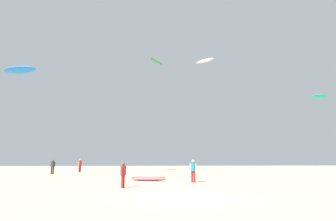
{
  "coord_description": "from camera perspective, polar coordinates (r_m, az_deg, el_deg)",
  "views": [
    {
      "loc": [
        -1.83,
        -13.76,
        1.79
      ],
      "look_at": [
        0.0,
        14.97,
        6.74
      ],
      "focal_mm": 30.07,
      "sensor_mm": 36.0,
      "label": 1
    }
  ],
  "objects": [
    {
      "name": "kite_aloft_3",
      "position": [
        42.84,
        28.32,
        2.57
      ],
      "size": [
        2.32,
        0.81,
        0.57
      ],
      "color": "#19B29E"
    },
    {
      "name": "kite_aloft_0",
      "position": [
        56.02,
        7.5,
        9.98
      ],
      "size": [
        3.73,
        3.81,
        0.45
      ],
      "color": "white"
    },
    {
      "name": "person_foreground",
      "position": [
        18.3,
        -9.08,
        -12.38
      ],
      "size": [
        0.35,
        0.49,
        1.57
      ],
      "rotation": [
        0.0,
        0.0,
        2.78
      ],
      "color": "#B21E23",
      "rests_on": "ground"
    },
    {
      "name": "person_left",
      "position": [
        36.82,
        -22.32,
        -10.26
      ],
      "size": [
        0.57,
        0.39,
        1.73
      ],
      "rotation": [
        0.0,
        0.0,
        1.64
      ],
      "color": "black",
      "rests_on": "ground"
    },
    {
      "name": "kite_aloft_4",
      "position": [
        30.93,
        -2.35,
        9.85
      ],
      "size": [
        1.85,
        2.23,
        0.48
      ],
      "color": "green"
    },
    {
      "name": "ground_plane",
      "position": [
        14.0,
        4.09,
        -17.08
      ],
      "size": [
        120.0,
        120.0,
        0.0
      ],
      "primitive_type": "plane",
      "color": "#C6B28C"
    },
    {
      "name": "person_right",
      "position": [
        40.88,
        -17.41,
        -10.37
      ],
      "size": [
        0.41,
        0.49,
        1.78
      ],
      "rotation": [
        0.0,
        0.0,
        2.49
      ],
      "color": "#B21E23",
      "rests_on": "ground"
    },
    {
      "name": "person_midground",
      "position": [
        22.26,
        5.12,
        -11.74
      ],
      "size": [
        0.49,
        0.39,
        1.72
      ],
      "rotation": [
        0.0,
        0.0,
        0.98
      ],
      "color": "#B21E23",
      "rests_on": "ground"
    },
    {
      "name": "kite_aloft_1",
      "position": [
        33.87,
        -27.86,
        7.29
      ],
      "size": [
        3.92,
        2.01,
        0.86
      ],
      "color": "blue"
    },
    {
      "name": "kite_grounded_near",
      "position": [
        23.76,
        -3.98,
        -13.63
      ],
      "size": [
        3.16,
        1.6,
        0.37
      ],
      "color": "#E5598C",
      "rests_on": "ground"
    }
  ]
}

